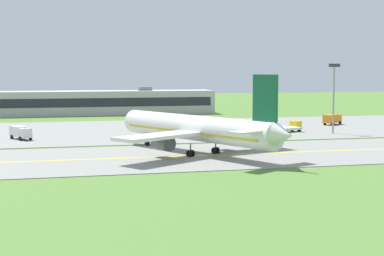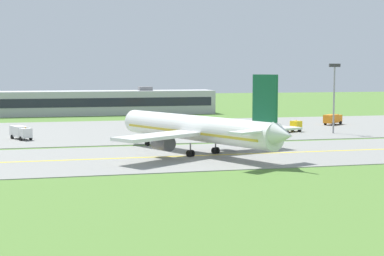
{
  "view_description": "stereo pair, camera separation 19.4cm",
  "coord_description": "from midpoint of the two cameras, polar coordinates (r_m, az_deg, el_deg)",
  "views": [
    {
      "loc": [
        -22.14,
        -88.33,
        13.19
      ],
      "look_at": [
        0.62,
        4.26,
        4.0
      ],
      "focal_mm": 55.55,
      "sensor_mm": 36.0,
      "label": 1
    },
    {
      "loc": [
        -21.95,
        -88.38,
        13.19
      ],
      "look_at": [
        0.62,
        4.26,
        4.0
      ],
      "focal_mm": 55.55,
      "sensor_mm": 36.0,
      "label": 2
    }
  ],
  "objects": [
    {
      "name": "ground_plane",
      "position": [
        92.02,
        0.2,
        -2.74
      ],
      "size": [
        500.0,
        500.0,
        0.0
      ],
      "primitive_type": "plane",
      "color": "#517A33"
    },
    {
      "name": "taxiway_strip",
      "position": [
        92.01,
        0.2,
        -2.71
      ],
      "size": [
        240.0,
        28.0,
        0.1
      ],
      "primitive_type": "cube",
      "color": "gray",
      "rests_on": "ground"
    },
    {
      "name": "apron_pad",
      "position": [
        134.88,
        0.0,
        -0.08
      ],
      "size": [
        140.0,
        52.0,
        0.1
      ],
      "primitive_type": "cube",
      "color": "gray",
      "rests_on": "ground"
    },
    {
      "name": "taxiway_centreline",
      "position": [
        92.0,
        0.2,
        -2.67
      ],
      "size": [
        220.0,
        0.6,
        0.01
      ],
      "primitive_type": "cube",
      "color": "yellow",
      "rests_on": "taxiway_strip"
    },
    {
      "name": "airplane_lead",
      "position": [
        93.48,
        0.43,
        -0.06
      ],
      "size": [
        30.69,
        37.05,
        12.7
      ],
      "color": "white",
      "rests_on": "ground"
    },
    {
      "name": "service_truck_baggage",
      "position": [
        120.42,
        2.57,
        -0.06
      ],
      "size": [
        6.04,
        2.43,
        2.6
      ],
      "color": "orange",
      "rests_on": "ground"
    },
    {
      "name": "service_truck_fuel",
      "position": [
        118.32,
        -16.19,
        -0.37
      ],
      "size": [
        4.48,
        6.29,
        2.6
      ],
      "color": "silver",
      "rests_on": "ground"
    },
    {
      "name": "service_truck_catering",
      "position": [
        148.86,
        13.28,
        0.87
      ],
      "size": [
        6.1,
        5.1,
        2.6
      ],
      "color": "orange",
      "rests_on": "ground"
    },
    {
      "name": "service_truck_pushback",
      "position": [
        129.58,
        9.53,
        0.11
      ],
      "size": [
        6.66,
        4.6,
        2.59
      ],
      "color": "yellow",
      "rests_on": "ground"
    },
    {
      "name": "terminal_building",
      "position": [
        181.85,
        -8.91,
        2.42
      ],
      "size": [
        69.5,
        11.84,
        8.39
      ],
      "color": "#B2B2B7",
      "rests_on": "ground"
    },
    {
      "name": "apron_light_mast",
      "position": [
        128.1,
        13.42,
        3.63
      ],
      "size": [
        2.4,
        0.5,
        14.7
      ],
      "color": "gray",
      "rests_on": "ground"
    }
  ]
}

